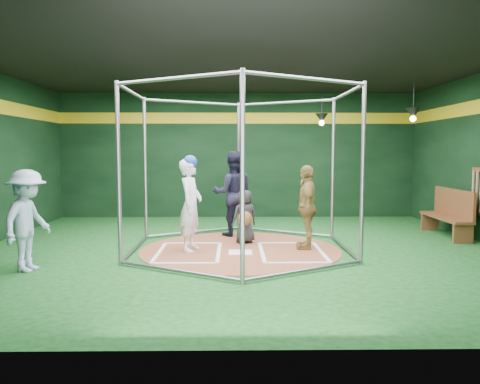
{
  "coord_description": "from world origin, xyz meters",
  "views": [
    {
      "loc": [
        -0.13,
        -8.77,
        1.88
      ],
      "look_at": [
        0.0,
        0.1,
        1.1
      ],
      "focal_mm": 35.0,
      "sensor_mm": 36.0,
      "label": 1
    }
  ],
  "objects_px": {
    "dugout_bench": "(449,212)",
    "umpire": "(233,194)",
    "batter_figure": "(191,203)",
    "visitor_leopard": "(307,207)"
  },
  "relations": [
    {
      "from": "batter_figure",
      "to": "visitor_leopard",
      "type": "relative_size",
      "value": 1.12
    },
    {
      "from": "visitor_leopard",
      "to": "umpire",
      "type": "bearing_deg",
      "value": -127.98
    },
    {
      "from": "batter_figure",
      "to": "visitor_leopard",
      "type": "height_order",
      "value": "batter_figure"
    },
    {
      "from": "visitor_leopard",
      "to": "batter_figure",
      "type": "bearing_deg",
      "value": -78.39
    },
    {
      "from": "umpire",
      "to": "dugout_bench",
      "type": "bearing_deg",
      "value": 174.04
    },
    {
      "from": "dugout_bench",
      "to": "visitor_leopard",
      "type": "bearing_deg",
      "value": -159.14
    },
    {
      "from": "dugout_bench",
      "to": "batter_figure",
      "type": "bearing_deg",
      "value": -165.32
    },
    {
      "from": "visitor_leopard",
      "to": "umpire",
      "type": "distance_m",
      "value": 2.0
    },
    {
      "from": "dugout_bench",
      "to": "umpire",
      "type": "bearing_deg",
      "value": 178.42
    },
    {
      "from": "umpire",
      "to": "dugout_bench",
      "type": "distance_m",
      "value": 4.78
    }
  ]
}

